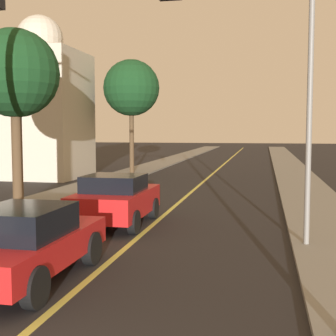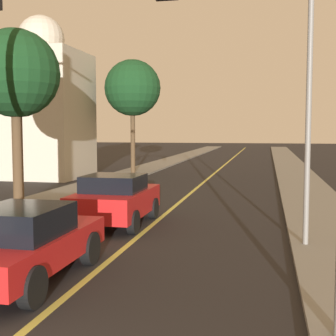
{
  "view_description": "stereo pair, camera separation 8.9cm",
  "coord_description": "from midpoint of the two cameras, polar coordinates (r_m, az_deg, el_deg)",
  "views": [
    {
      "loc": [
        3.36,
        -3.41,
        2.97
      ],
      "look_at": [
        0.0,
        12.89,
        1.6
      ],
      "focal_mm": 50.0,
      "sensor_mm": 36.0,
      "label": 1
    },
    {
      "loc": [
        3.45,
        -3.4,
        2.97
      ],
      "look_at": [
        0.0,
        12.89,
        1.6
      ],
      "focal_mm": 50.0,
      "sensor_mm": 36.0,
      "label": 2
    }
  ],
  "objects": [
    {
      "name": "car_near_lane_second",
      "position": [
        14.66,
        -6.57,
        -3.77
      ],
      "size": [
        2.06,
        3.87,
        1.58
      ],
      "color": "red",
      "rests_on": "ground"
    },
    {
      "name": "road_surface",
      "position": [
        39.66,
        6.7,
        0.39
      ],
      "size": [
        8.16,
        80.0,
        0.01
      ],
      "color": "black",
      "rests_on": "ground"
    },
    {
      "name": "tree_left_far",
      "position": [
        30.9,
        -4.57,
        9.68
      ],
      "size": [
        3.65,
        3.65,
        7.38
      ],
      "color": "#4C3823",
      "rests_on": "ground"
    },
    {
      "name": "traffic_signal_mast",
      "position": [
        6.81,
        3.1,
        17.49
      ],
      "size": [
        6.24,
        0.42,
        6.0
      ],
      "color": "slate",
      "rests_on": "ground"
    },
    {
      "name": "streetlamp_right",
      "position": [
        12.11,
        14.7,
        13.01
      ],
      "size": [
        1.9,
        0.36,
        7.23
      ],
      "color": "slate",
      "rests_on": "ground"
    },
    {
      "name": "sidewalk_left",
      "position": [
        40.47,
        -0.85,
        0.59
      ],
      "size": [
        2.5,
        80.0,
        0.12
      ],
      "color": "gray",
      "rests_on": "ground"
    },
    {
      "name": "tree_left_near",
      "position": [
        19.27,
        -18.27,
        10.78
      ],
      "size": [
        3.41,
        3.41,
        6.72
      ],
      "color": "#4C3823",
      "rests_on": "ground"
    },
    {
      "name": "domed_building_left",
      "position": [
        30.02,
        -15.27,
        7.12
      ],
      "size": [
        5.09,
        5.09,
        9.88
      ],
      "color": "#BCB29E",
      "rests_on": "ground"
    },
    {
      "name": "sidewalk_right",
      "position": [
        39.56,
        14.41,
        0.34
      ],
      "size": [
        2.5,
        80.0,
        0.12
      ],
      "color": "gray",
      "rests_on": "ground"
    },
    {
      "name": "car_near_lane_front",
      "position": [
        9.62,
        -17.12,
        -8.69
      ],
      "size": [
        1.87,
        4.19,
        1.5
      ],
      "color": "red",
      "rests_on": "ground"
    }
  ]
}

